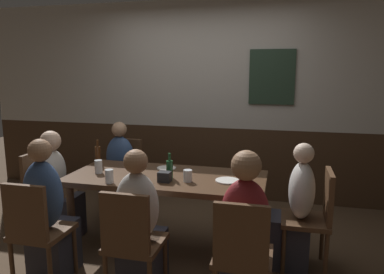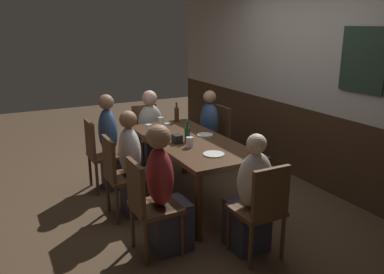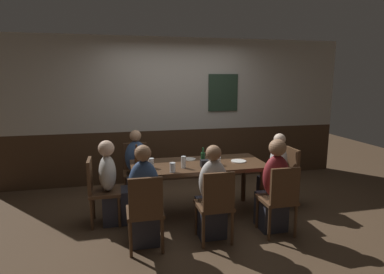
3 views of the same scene
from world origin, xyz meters
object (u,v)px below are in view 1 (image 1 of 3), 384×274
chair_right_near (242,253)px  pint_glass_pale (109,177)px  person_left_far (119,178)px  plate_white_large (227,181)px  chair_head_west (44,189)px  beer_bottle_green (170,169)px  person_head_west (58,193)px  beer_bottle_brown (98,155)px  beer_glass_tall (99,167)px  plate_white_small (166,168)px  condiment_caddy (165,177)px  pint_glass_amber (188,177)px  chair_mid_near (132,240)px  chair_left_near (36,228)px  chair_left_far (125,172)px  highball_clear (134,171)px  person_left_near (49,220)px  chair_head_east (314,214)px  person_right_near (245,241)px  person_head_east (294,216)px  dining_table (167,184)px

chair_right_near → pint_glass_pale: chair_right_near is taller
person_left_far → plate_white_large: person_left_far is taller
chair_head_west → beer_bottle_green: (1.38, -0.06, 0.33)m
person_head_west → beer_bottle_brown: 0.55m
pint_glass_pale → beer_glass_tall: (-0.24, 0.25, 0.00)m
plate_white_small → condiment_caddy: bearing=-74.1°
pint_glass_amber → beer_bottle_green: bearing=160.5°
chair_mid_near → beer_glass_tall: (-0.65, 0.75, 0.30)m
chair_head_west → person_left_far: size_ratio=0.79×
person_left_far → pint_glass_pale: (0.39, -0.99, 0.32)m
chair_left_near → person_head_west: (-0.36, 0.83, -0.02)m
chair_mid_near → beer_bottle_green: bearing=86.2°
chair_left_far → person_left_far: bearing=-90.0°
highball_clear → beer_bottle_green: (0.29, 0.11, 0.02)m
chair_head_west → highball_clear: 1.14m
chair_right_near → person_left_near: person_left_near is taller
pint_glass_amber → chair_head_east: bearing=6.7°
chair_left_far → beer_bottle_green: (0.85, -0.89, 0.33)m
highball_clear → beer_bottle_green: 0.32m
condiment_caddy → chair_head_east: bearing=8.1°
chair_mid_near → chair_head_east: same height
chair_right_near → chair_left_far: size_ratio=1.00×
chair_left_far → person_right_near: bearing=-42.9°
person_right_near → plate_white_large: bearing=109.7°
pint_glass_amber → chair_mid_near: bearing=-108.9°
beer_bottle_green → person_left_far: bearing=139.6°
person_right_near → person_left_far: (-1.60, 1.33, -0.04)m
chair_left_near → person_head_west: size_ratio=0.79×
chair_mid_near → plate_white_small: bearing=94.0°
chair_left_near → person_left_near: 0.16m
person_head_west → pint_glass_pale: 0.88m
person_left_far → person_head_east: size_ratio=1.01×
chair_mid_near → pint_glass_pale: size_ratio=7.34×
dining_table → condiment_caddy: condiment_caddy is taller
chair_mid_near → chair_head_east: bearing=31.9°
chair_head_west → chair_mid_near: 1.56m
person_head_west → plate_white_large: size_ratio=5.26×
pint_glass_pale → plate_white_large: pint_glass_pale is taller
person_head_west → pint_glass_amber: (1.40, -0.13, 0.31)m
beer_glass_tall → highball_clear: size_ratio=0.81×
beer_bottle_brown → condiment_caddy: bearing=-25.1°
chair_right_near → highball_clear: (-1.04, 0.65, 0.32)m
chair_right_near → beer_bottle_green: beer_bottle_green is taller
chair_mid_near → chair_left_far: same height
plate_white_large → dining_table: bearing=176.5°
chair_head_east → person_right_near: 0.85m
highball_clear → beer_bottle_brown: bearing=145.4°
condiment_caddy → person_left_near: bearing=-150.2°
person_head_west → highball_clear: person_head_west is taller
dining_table → person_right_near: person_right_near is taller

